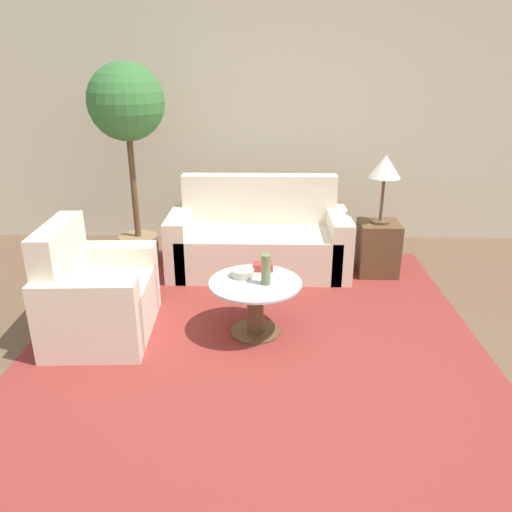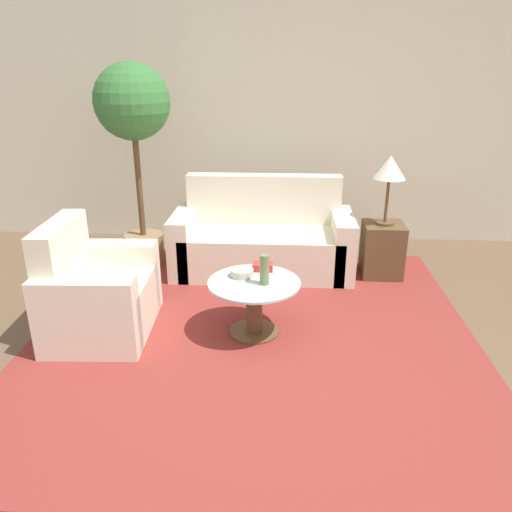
# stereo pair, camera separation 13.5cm
# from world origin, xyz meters

# --- Properties ---
(ground_plane) EXTENTS (14.00, 14.00, 0.00)m
(ground_plane) POSITION_xyz_m (0.00, 0.00, 0.00)
(ground_plane) COLOR brown
(wall_back) EXTENTS (10.00, 0.06, 2.60)m
(wall_back) POSITION_xyz_m (0.00, 3.03, 1.30)
(wall_back) COLOR beige
(wall_back) RESTS_ON ground_plane
(rug) EXTENTS (3.41, 3.50, 0.01)m
(rug) POSITION_xyz_m (-0.14, 0.67, 0.00)
(rug) COLOR maroon
(rug) RESTS_ON ground_plane
(sofa_main) EXTENTS (1.77, 0.79, 0.92)m
(sofa_main) POSITION_xyz_m (-0.13, 2.00, 0.30)
(sofa_main) COLOR beige
(sofa_main) RESTS_ON ground_plane
(armchair) EXTENTS (0.77, 0.98, 0.89)m
(armchair) POSITION_xyz_m (-1.38, 0.65, 0.29)
(armchair) COLOR beige
(armchair) RESTS_ON ground_plane
(coffee_table) EXTENTS (0.71, 0.71, 0.44)m
(coffee_table) POSITION_xyz_m (-0.14, 0.67, 0.28)
(coffee_table) COLOR brown
(coffee_table) RESTS_ON ground_plane
(side_table) EXTENTS (0.39, 0.39, 0.53)m
(side_table) POSITION_xyz_m (1.05, 1.89, 0.27)
(side_table) COLOR brown
(side_table) RESTS_ON ground_plane
(table_lamp) EXTENTS (0.30, 0.30, 0.66)m
(table_lamp) POSITION_xyz_m (1.05, 1.89, 1.05)
(table_lamp) COLOR brown
(table_lamp) RESTS_ON side_table
(potted_plant) EXTENTS (0.73, 0.73, 2.00)m
(potted_plant) POSITION_xyz_m (-1.39, 2.11, 1.47)
(potted_plant) COLOR #93704C
(potted_plant) RESTS_ON ground_plane
(vase) EXTENTS (0.07, 0.07, 0.23)m
(vase) POSITION_xyz_m (-0.06, 0.64, 0.55)
(vase) COLOR #6B7A4C
(vase) RESTS_ON coffee_table
(bowl) EXTENTS (0.18, 0.18, 0.06)m
(bowl) POSITION_xyz_m (-0.24, 0.77, 0.47)
(bowl) COLOR beige
(bowl) RESTS_ON coffee_table
(book_stack) EXTENTS (0.16, 0.12, 0.06)m
(book_stack) POSITION_xyz_m (-0.08, 0.91, 0.47)
(book_stack) COLOR #BC3333
(book_stack) RESTS_ON coffee_table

